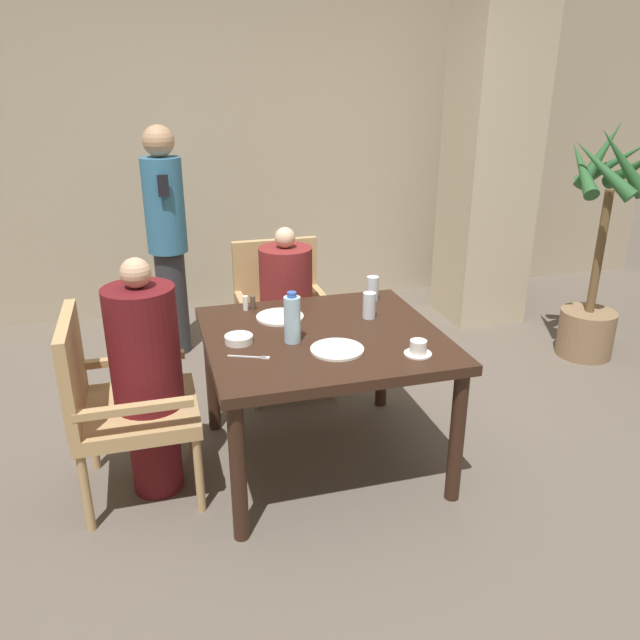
{
  "coord_description": "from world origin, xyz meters",
  "views": [
    {
      "loc": [
        -0.78,
        -2.69,
        1.9
      ],
      "look_at": [
        0.0,
        0.05,
        0.77
      ],
      "focal_mm": 35.0,
      "sensor_mm": 36.0,
      "label": 1
    }
  ],
  "objects": [
    {
      "name": "diner_in_far_chair",
      "position": [
        -0.0,
        0.81,
        0.55
      ],
      "size": [
        0.32,
        0.32,
        1.07
      ],
      "color": "maroon",
      "rests_on": "ground_plane"
    },
    {
      "name": "plate_main_right",
      "position": [
        -0.16,
        0.26,
        0.73
      ],
      "size": [
        0.25,
        0.25,
        0.01
      ],
      "color": "white",
      "rests_on": "dining_table"
    },
    {
      "name": "diner_in_left_chair",
      "position": [
        -0.84,
        0.0,
        0.6
      ],
      "size": [
        0.32,
        0.32,
        1.17
      ],
      "color": "#5B1419",
      "rests_on": "ground_plane"
    },
    {
      "name": "standing_host",
      "position": [
        -0.65,
        1.65,
        0.86
      ],
      "size": [
        0.27,
        0.31,
        1.6
      ],
      "color": "#2D2D33",
      "rests_on": "ground_plane"
    },
    {
      "name": "glass_tall_near",
      "position": [
        0.4,
        0.39,
        0.79
      ],
      "size": [
        0.07,
        0.07,
        0.14
      ],
      "color": "silver",
      "rests_on": "dining_table"
    },
    {
      "name": "potted_palm",
      "position": [
        2.19,
        0.77,
        0.66
      ],
      "size": [
        0.67,
        0.69,
        1.64
      ],
      "color": "#896B4C",
      "rests_on": "ground_plane"
    },
    {
      "name": "pillar_stone",
      "position": [
        1.85,
        1.72,
        1.35
      ],
      "size": [
        0.57,
        0.57,
        2.7
      ],
      "color": "#BCAD8E",
      "rests_on": "ground_plane"
    },
    {
      "name": "chair_far_side",
      "position": [
        0.0,
        0.96,
        0.51
      ],
      "size": [
        0.55,
        0.55,
        0.92
      ],
      "color": "tan",
      "rests_on": "ground_plane"
    },
    {
      "name": "teacup_with_saucer",
      "position": [
        0.34,
        -0.35,
        0.75
      ],
      "size": [
        0.13,
        0.13,
        0.07
      ],
      "color": "white",
      "rests_on": "dining_table"
    },
    {
      "name": "water_bottle",
      "position": [
        -0.17,
        -0.06,
        0.84
      ],
      "size": [
        0.08,
        0.08,
        0.25
      ],
      "color": "#A3C6DB",
      "rests_on": "dining_table"
    },
    {
      "name": "chair_left_side",
      "position": [
        -0.99,
        0.0,
        0.51
      ],
      "size": [
        0.55,
        0.55,
        0.92
      ],
      "color": "tan",
      "rests_on": "ground_plane"
    },
    {
      "name": "ground_plane",
      "position": [
        0.0,
        0.0,
        0.0
      ],
      "size": [
        16.0,
        16.0,
        0.0
      ],
      "primitive_type": "plane",
      "color": "#60564C"
    },
    {
      "name": "fork_beside_plate",
      "position": [
        -0.38,
        -0.18,
        0.72
      ],
      "size": [
        0.18,
        0.09,
        0.0
      ],
      "color": "silver",
      "rests_on": "dining_table"
    },
    {
      "name": "salt_shaker",
      "position": [
        -0.31,
        0.42,
        0.76
      ],
      "size": [
        0.03,
        0.03,
        0.08
      ],
      "color": "white",
      "rests_on": "dining_table"
    },
    {
      "name": "bowl_small",
      "position": [
        -0.41,
        0.0,
        0.74
      ],
      "size": [
        0.13,
        0.13,
        0.04
      ],
      "color": "white",
      "rests_on": "dining_table"
    },
    {
      "name": "pepper_shaker",
      "position": [
        -0.27,
        0.42,
        0.76
      ],
      "size": [
        0.03,
        0.03,
        0.08
      ],
      "color": "#4C3D2D",
      "rests_on": "dining_table"
    },
    {
      "name": "plate_main_left",
      "position": [
        0.01,
        -0.21,
        0.73
      ],
      "size": [
        0.25,
        0.25,
        0.01
      ],
      "color": "white",
      "rests_on": "dining_table"
    },
    {
      "name": "wall_back",
      "position": [
        0.0,
        2.51,
        1.4
      ],
      "size": [
        8.0,
        0.06,
        2.8
      ],
      "color": "tan",
      "rests_on": "ground_plane"
    },
    {
      "name": "glass_tall_mid",
      "position": [
        0.29,
        0.14,
        0.79
      ],
      "size": [
        0.07,
        0.07,
        0.14
      ],
      "color": "silver",
      "rests_on": "dining_table"
    },
    {
      "name": "dining_table",
      "position": [
        0.0,
        0.0,
        0.63
      ],
      "size": [
        1.14,
        1.07,
        0.72
      ],
      "color": "#331E14",
      "rests_on": "ground_plane"
    }
  ]
}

